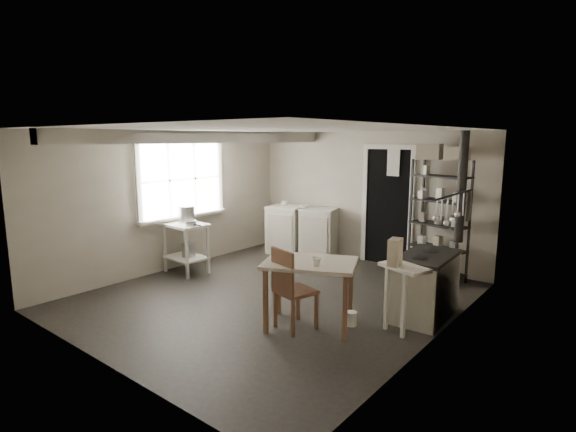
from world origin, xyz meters
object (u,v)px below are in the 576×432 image
Objects in this scene: prep_table at (186,249)px; base_cabinets at (302,230)px; stockpot at (186,215)px; work_table at (310,295)px; shelf_rack at (439,219)px; stove at (426,282)px; chair at (296,288)px; flour_sack at (421,266)px.

prep_table is 2.28m from base_cabinets.
stockpot is 3.04m from work_table.
shelf_rack is (3.32, 2.26, 0.55)m from prep_table.
stove is (3.87, 0.56, -0.50)m from stockpot.
chair reaches higher than work_table.
stockpot is at bearing -149.78° from flour_sack.
stove is 1.88× the size of flour_sack.
prep_table is 3.84m from stove.
prep_table is at bearing -131.90° from shelf_rack.
chair is at bearing -12.70° from prep_table.
flour_sack is (0.42, 2.61, -0.24)m from chair.
stockpot is 4.03m from shelf_rack.
chair is at bearing -125.51° from work_table.
flour_sack is at bearing 32.08° from prep_table.
prep_table is at bearing -47.80° from stockpot.
shelf_rack is at bearing 80.21° from work_table.
stockpot is (-0.08, 0.09, 0.54)m from prep_table.
base_cabinets is 3.36m from work_table.
work_table is (2.09, -2.63, -0.08)m from base_cabinets.
chair reaches higher than stove.
work_table is (2.93, -0.57, -0.56)m from stockpot.
stove is at bearing -41.87° from base_cabinets.
chair is (-1.04, -1.27, 0.04)m from stove.
chair is at bearing -87.31° from shelf_rack.
prep_table is 2.89m from work_table.
stockpot is 2.27m from base_cabinets.
work_table is (-0.47, -2.74, -0.57)m from shelf_rack.
flour_sack is (2.42, -0.16, -0.22)m from base_cabinets.
stockpot is at bearing -127.73° from base_cabinets.
shelf_rack is at bearing 93.47° from chair.
flour_sack is at bearing -104.99° from shelf_rack.
base_cabinets is 1.43× the size of chair.
work_table is at bearing -67.03° from base_cabinets.
base_cabinets is at bearing 176.23° from flour_sack.
flour_sack is (0.33, 2.47, -0.14)m from work_table.
stove is at bearing 9.72° from prep_table.
base_cabinets reaches higher than work_table.
prep_table is 0.85× the size of chair.
work_table is 1.08× the size of chair.
flour_sack is (3.17, 1.99, -0.16)m from prep_table.
shelf_rack is 1.93× the size of chair.
prep_table is 0.44× the size of shelf_rack.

